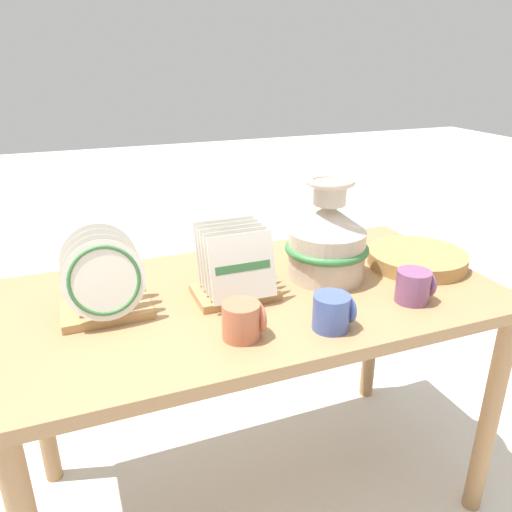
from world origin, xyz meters
The scene contains 9 objects.
ground_plane centered at (0.00, 0.00, 0.00)m, with size 14.00×14.00×0.00m, color beige.
display_table centered at (0.00, 0.00, 0.66)m, with size 1.37×0.73×0.75m.
ceramic_vase centered at (0.23, 0.02, 0.87)m, with size 0.25×0.25×0.30m.
dish_rack_round_plates centered at (-0.41, 0.02, 0.83)m, with size 0.22×0.19×0.22m.
dish_rack_square_plates centered at (-0.06, 0.00, 0.82)m, with size 0.22×0.18×0.20m.
wicker_charger_stack centered at (0.55, -0.01, 0.77)m, with size 0.31×0.31×0.04m.
mug_terracotta_glaze centered at (-0.12, -0.21, 0.80)m, with size 0.10×0.09×0.09m.
mug_cobalt_glaze centered at (0.10, -0.25, 0.80)m, with size 0.10×0.09×0.09m.
mug_plum_glaze centered at (0.38, -0.21, 0.80)m, with size 0.10×0.09×0.09m.
Camera 1 is at (-0.46, -1.18, 1.38)m, focal length 35.00 mm.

